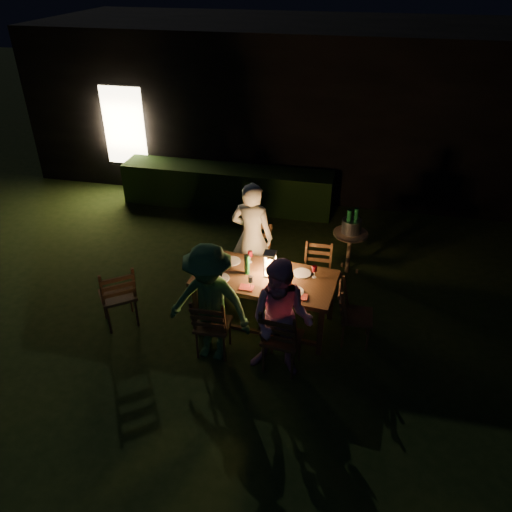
% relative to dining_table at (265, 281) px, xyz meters
% --- Properties ---
extents(garden_envelope, '(40.00, 40.00, 3.20)m').
position_rel_dining_table_xyz_m(garden_envelope, '(-1.02, 5.94, 0.88)').
color(garden_envelope, black).
rests_on(garden_envelope, ground).
extents(dining_table, '(1.93, 1.09, 0.77)m').
position_rel_dining_table_xyz_m(dining_table, '(0.00, 0.00, 0.00)').
color(dining_table, '#482D18').
rests_on(dining_table, ground).
extents(chair_near_left, '(0.44, 0.47, 0.95)m').
position_rel_dining_table_xyz_m(chair_near_left, '(-0.52, -0.73, -0.41)').
color(chair_near_left, '#482D18').
rests_on(chair_near_left, ground).
extents(chair_near_right, '(0.50, 0.53, 1.00)m').
position_rel_dining_table_xyz_m(chair_near_right, '(0.38, -0.81, -0.39)').
color(chair_near_right, '#482D18').
rests_on(chair_near_right, ground).
extents(chair_far_left, '(0.54, 0.57, 1.06)m').
position_rel_dining_table_xyz_m(chair_far_left, '(-0.38, 0.81, -0.38)').
color(chair_far_left, '#482D18').
rests_on(chair_far_left, ground).
extents(chair_far_right, '(0.41, 0.44, 0.89)m').
position_rel_dining_table_xyz_m(chair_far_right, '(0.62, 0.72, -0.43)').
color(chair_far_right, '#482D18').
rests_on(chair_far_right, ground).
extents(chair_end, '(0.45, 0.42, 0.92)m').
position_rel_dining_table_xyz_m(chair_end, '(1.23, -0.11, -0.42)').
color(chair_end, '#482D18').
rests_on(chair_end, ground).
extents(chair_spare, '(0.66, 0.66, 1.02)m').
position_rel_dining_table_xyz_m(chair_spare, '(-1.93, -0.44, -0.39)').
color(chair_spare, '#482D18').
rests_on(chair_spare, ground).
extents(person_house_side, '(0.66, 0.46, 1.71)m').
position_rel_dining_table_xyz_m(person_house_side, '(-0.37, 0.86, 0.16)').
color(person_house_side, '#EEEBCB').
rests_on(person_house_side, ground).
extents(person_opp_right, '(0.81, 0.66, 1.56)m').
position_rel_dining_table_xyz_m(person_opp_right, '(0.37, -0.86, 0.09)').
color(person_opp_right, '#D290B3').
rests_on(person_opp_right, ground).
extents(person_opp_left, '(1.09, 0.69, 1.61)m').
position_rel_dining_table_xyz_m(person_opp_left, '(-0.52, -0.78, 0.11)').
color(person_opp_left, '#336735').
rests_on(person_opp_left, ground).
extents(lantern, '(0.16, 0.16, 0.35)m').
position_rel_dining_table_xyz_m(lantern, '(0.05, 0.05, 0.23)').
color(lantern, white).
rests_on(lantern, dining_table).
extents(plate_far_left, '(0.25, 0.25, 0.01)m').
position_rel_dining_table_xyz_m(plate_far_left, '(-0.53, 0.27, 0.08)').
color(plate_far_left, white).
rests_on(plate_far_left, dining_table).
extents(plate_near_left, '(0.25, 0.25, 0.01)m').
position_rel_dining_table_xyz_m(plate_near_left, '(-0.57, -0.17, 0.08)').
color(plate_near_left, white).
rests_on(plate_near_left, dining_table).
extents(plate_far_right, '(0.25, 0.25, 0.01)m').
position_rel_dining_table_xyz_m(plate_far_right, '(0.47, 0.18, 0.08)').
color(plate_far_right, white).
rests_on(plate_far_right, dining_table).
extents(plate_near_right, '(0.25, 0.25, 0.01)m').
position_rel_dining_table_xyz_m(plate_near_right, '(0.43, -0.26, 0.08)').
color(plate_near_right, white).
rests_on(plate_near_right, dining_table).
extents(wineglass_a, '(0.06, 0.06, 0.18)m').
position_rel_dining_table_xyz_m(wineglass_a, '(-0.27, 0.31, 0.16)').
color(wineglass_a, '#59070F').
rests_on(wineglass_a, dining_table).
extents(wineglass_b, '(0.06, 0.06, 0.18)m').
position_rel_dining_table_xyz_m(wineglass_b, '(-0.73, -0.05, 0.16)').
color(wineglass_b, '#59070F').
rests_on(wineglass_b, dining_table).
extents(wineglass_c, '(0.06, 0.06, 0.18)m').
position_rel_dining_table_xyz_m(wineglass_c, '(0.27, -0.31, 0.16)').
color(wineglass_c, '#59070F').
rests_on(wineglass_c, dining_table).
extents(wineglass_d, '(0.06, 0.06, 0.18)m').
position_rel_dining_table_xyz_m(wineglass_d, '(0.63, 0.12, 0.16)').
color(wineglass_d, '#59070F').
rests_on(wineglass_d, dining_table).
extents(wineglass_e, '(0.06, 0.06, 0.18)m').
position_rel_dining_table_xyz_m(wineglass_e, '(-0.13, -0.29, 0.16)').
color(wineglass_e, silver).
rests_on(wineglass_e, dining_table).
extents(bottle_table, '(0.07, 0.07, 0.28)m').
position_rel_dining_table_xyz_m(bottle_table, '(-0.25, 0.02, 0.22)').
color(bottle_table, '#0F471E').
rests_on(bottle_table, dining_table).
extents(napkin_left, '(0.18, 0.14, 0.01)m').
position_rel_dining_table_xyz_m(napkin_left, '(-0.18, -0.31, 0.08)').
color(napkin_left, red).
rests_on(napkin_left, dining_table).
extents(napkin_right, '(0.18, 0.14, 0.01)m').
position_rel_dining_table_xyz_m(napkin_right, '(0.52, -0.35, 0.08)').
color(napkin_right, red).
rests_on(napkin_right, dining_table).
extents(phone, '(0.14, 0.07, 0.01)m').
position_rel_dining_table_xyz_m(phone, '(-0.64, -0.24, 0.08)').
color(phone, black).
rests_on(phone, dining_table).
extents(side_table, '(0.54, 0.54, 0.72)m').
position_rel_dining_table_xyz_m(side_table, '(1.03, 1.56, -0.06)').
color(side_table, '#936B49').
rests_on(side_table, ground).
extents(ice_bucket, '(0.30, 0.30, 0.22)m').
position_rel_dining_table_xyz_m(ice_bucket, '(1.03, 1.56, 0.14)').
color(ice_bucket, '#A5A8AD').
rests_on(ice_bucket, side_table).
extents(bottle_bucket_a, '(0.07, 0.07, 0.32)m').
position_rel_dining_table_xyz_m(bottle_bucket_a, '(0.98, 1.52, 0.19)').
color(bottle_bucket_a, '#0F471E').
rests_on(bottle_bucket_a, side_table).
extents(bottle_bucket_b, '(0.07, 0.07, 0.32)m').
position_rel_dining_table_xyz_m(bottle_bucket_b, '(1.08, 1.60, 0.19)').
color(bottle_bucket_b, '#0F471E').
rests_on(bottle_bucket_b, side_table).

